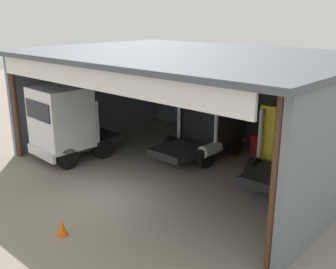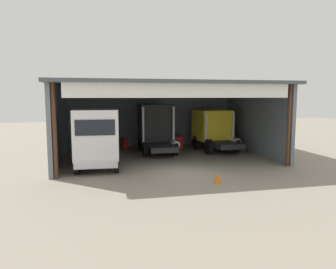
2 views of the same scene
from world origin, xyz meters
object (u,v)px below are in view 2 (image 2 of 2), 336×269
Objects in this scene: oil_drum at (125,144)px; traffic_cone at (217,178)px; truck_black_left_bay at (157,128)px; truck_white_center_bay at (96,139)px; tool_cart at (177,142)px; truck_yellow_right_bay at (214,129)px.

oil_drum reaches higher than traffic_cone.
truck_black_left_bay reaches higher than oil_drum.
truck_black_left_bay reaches higher than traffic_cone.
traffic_cone is at bearing 147.57° from truck_white_center_bay.
tool_cart is (4.34, -0.42, 0.05)m from oil_drum.
truck_yellow_right_bay is 9.28× the size of traffic_cone.
tool_cart is at bearing 38.84° from truck_black_left_bay.
truck_black_left_bay is 5.01× the size of tool_cart.
oil_drum is 4.36m from tool_cart.
traffic_cone is at bearing -72.92° from oil_drum.
tool_cart is (6.68, 6.99, -1.39)m from truck_white_center_bay.
traffic_cone is (-0.78, -11.16, -0.22)m from tool_cart.
traffic_cone is at bearing -94.02° from tool_cart.
truck_yellow_right_bay reaches higher than tool_cart.
oil_drum is at bearing 158.47° from truck_yellow_right_bay.
oil_drum is at bearing 138.58° from truck_black_left_bay.
tool_cart is at bearing -130.90° from truck_white_center_bay.
truck_white_center_bay is 7.91m from oil_drum.
truck_white_center_bay reaches higher than oil_drum.
tool_cart is at bearing 85.98° from traffic_cone.
truck_yellow_right_bay is 7.38m from oil_drum.
truck_white_center_bay is 9.77m from tool_cart.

